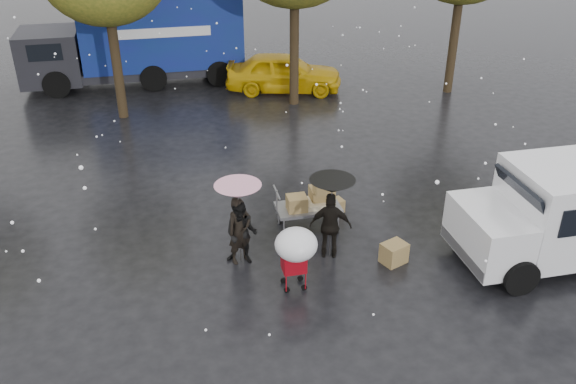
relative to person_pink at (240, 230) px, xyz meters
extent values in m
plane|color=black|center=(0.88, -0.60, -0.77)|extent=(90.00, 90.00, 0.00)
imported|color=black|center=(0.00, 0.00, 0.00)|extent=(0.66, 0.56, 1.54)
imported|color=black|center=(0.03, -0.05, -0.04)|extent=(0.86, 0.78, 1.46)
imported|color=black|center=(1.94, -0.25, 0.00)|extent=(0.98, 0.64, 1.55)
cylinder|color=#4C4C4C|center=(0.00, 0.00, 0.09)|extent=(0.02, 0.02, 1.72)
cone|color=#CE5482|center=(0.00, 0.00, 0.95)|extent=(0.98, 0.98, 0.30)
sphere|color=#4C4C4C|center=(0.00, 0.00, 0.98)|extent=(0.06, 0.06, 0.06)
cylinder|color=#4C4C4C|center=(1.94, -0.25, 0.10)|extent=(0.02, 0.02, 1.74)
cone|color=black|center=(1.94, -0.25, 0.97)|extent=(0.97, 0.97, 0.30)
sphere|color=#4C4C4C|center=(1.94, -0.25, 1.00)|extent=(0.06, 0.06, 0.06)
cube|color=slate|center=(1.76, 1.00, -0.22)|extent=(1.50, 0.80, 0.08)
cylinder|color=slate|center=(1.01, 1.00, 0.03)|extent=(0.04, 0.04, 0.60)
cube|color=olive|center=(2.11, 1.10, 0.02)|extent=(0.55, 0.45, 0.40)
cube|color=olive|center=(1.46, 0.90, 0.00)|extent=(0.45, 0.40, 0.35)
cube|color=olive|center=(2.06, 0.85, 0.36)|extent=(0.40, 0.35, 0.28)
cube|color=#CCB78E|center=(1.81, 1.00, -0.12)|extent=(0.90, 0.55, 0.12)
cylinder|color=black|center=(1.16, 0.68, -0.69)|extent=(0.16, 0.05, 0.16)
cylinder|color=black|center=(1.16, 1.32, -0.69)|extent=(0.16, 0.05, 0.16)
cylinder|color=black|center=(2.36, 0.68, -0.69)|extent=(0.16, 0.05, 0.16)
cylinder|color=black|center=(2.36, 1.32, -0.69)|extent=(0.16, 0.05, 0.16)
cube|color=#A40914|center=(0.91, -1.16, -0.12)|extent=(0.47, 0.41, 0.45)
cylinder|color=#A40914|center=(0.91, -1.35, 0.25)|extent=(0.42, 0.02, 0.02)
cylinder|color=#4C4C4C|center=(0.91, -1.35, 0.18)|extent=(0.02, 0.02, 0.60)
ellipsoid|color=white|center=(0.91, -1.35, 0.38)|extent=(0.84, 0.84, 0.63)
cylinder|color=black|center=(0.73, -1.32, -0.71)|extent=(0.12, 0.04, 0.12)
cylinder|color=black|center=(0.73, -1.00, -0.71)|extent=(0.12, 0.04, 0.12)
cylinder|color=black|center=(1.09, -1.32, -0.71)|extent=(0.12, 0.04, 0.12)
cylinder|color=black|center=(1.09, -1.00, -0.71)|extent=(0.12, 0.04, 0.12)
cube|color=white|center=(5.08, -1.37, 0.08)|extent=(1.20, 1.95, 1.10)
cube|color=black|center=(5.63, -1.37, 0.93)|extent=(0.37, 1.70, 0.67)
cube|color=slate|center=(4.53, -1.37, -0.32)|extent=(0.12, 1.90, 0.25)
cylinder|color=black|center=(5.28, -2.32, -0.39)|extent=(0.76, 0.28, 0.76)
cylinder|color=black|center=(5.28, -0.42, -0.39)|extent=(0.76, 0.28, 0.76)
cube|color=navy|center=(-0.99, 13.09, 1.33)|extent=(6.00, 2.50, 2.80)
cube|color=black|center=(-5.19, 13.09, 0.48)|extent=(2.20, 2.40, 1.90)
cube|color=black|center=(-1.99, 13.09, -0.22)|extent=(8.00, 2.30, 0.35)
cube|color=white|center=(-0.99, 11.83, 1.43)|extent=(3.50, 0.03, 0.35)
cylinder|color=black|center=(-4.99, 11.94, -0.27)|extent=(1.00, 0.30, 1.00)
cylinder|color=black|center=(-4.99, 14.24, -0.27)|extent=(1.00, 0.30, 1.00)
cylinder|color=black|center=(1.01, 11.94, -0.27)|extent=(1.00, 0.30, 1.00)
cylinder|color=black|center=(1.01, 14.24, -0.27)|extent=(1.00, 0.30, 1.00)
cube|color=olive|center=(3.23, -0.78, -0.54)|extent=(0.63, 0.58, 0.46)
cube|color=olive|center=(2.60, 1.60, -0.61)|extent=(0.49, 0.42, 0.32)
imported|color=gold|center=(3.31, 10.80, -0.04)|extent=(4.60, 2.77, 1.47)
cylinder|color=black|center=(-2.62, 9.40, 1.47)|extent=(0.32, 0.32, 4.48)
cylinder|color=black|center=(3.38, 9.40, 1.68)|extent=(0.32, 0.32, 4.90)
cylinder|color=black|center=(9.38, 9.40, 1.54)|extent=(0.32, 0.32, 4.62)
camera|label=1|loc=(-1.40, -10.96, 6.88)|focal=38.00mm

